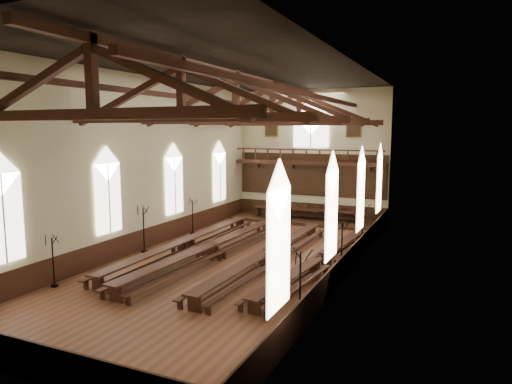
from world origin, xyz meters
TOP-DOWN VIEW (x-y plane):
  - ground at (0.00, 0.00)m, footprint 26.00×26.00m
  - room_walls at (0.00, 0.00)m, footprint 26.00×26.00m
  - wainscot_band at (0.00, 0.00)m, footprint 12.00×26.00m
  - side_windows at (-0.00, -0.00)m, footprint 11.85×19.80m
  - end_window at (0.00, 12.90)m, footprint 2.80×0.12m
  - minstrels_gallery at (0.00, 12.66)m, footprint 11.80×1.24m
  - portraits at (0.00, 12.90)m, footprint 7.75×0.09m
  - roof_trusses at (0.00, -0.00)m, footprint 11.70×25.70m
  - refectory_row_a at (-3.36, 0.30)m, footprint 1.61×14.70m
  - refectory_row_b at (-1.42, -0.25)m, footprint 2.00×15.07m
  - refectory_row_c at (1.84, -0.01)m, footprint 1.72×14.57m
  - refectory_row_d at (4.56, 0.35)m, footprint 2.05×13.99m
  - dais at (0.21, 11.40)m, footprint 11.40×3.12m
  - high_table at (0.21, 11.40)m, footprint 8.42×1.34m
  - high_chairs at (0.21, 12.22)m, footprint 6.80×0.50m
  - candelabrum_left_near at (-5.55, -7.02)m, footprint 0.70×0.69m
  - candelabrum_left_mid at (-5.55, -0.67)m, footprint 0.79×0.81m
  - candelabrum_left_far at (-5.55, 4.50)m, footprint 0.71×0.71m
  - candelabrum_right_near at (5.55, -5.92)m, footprint 0.79×0.80m
  - candelabrum_right_mid at (5.55, 0.47)m, footprint 0.78×0.73m
  - candelabrum_right_far at (5.55, 5.71)m, footprint 0.79×0.76m

SIDE VIEW (x-z plane):
  - ground at x=0.00m, z-range 0.00..0.00m
  - dais at x=0.21m, z-range 0.00..0.21m
  - refectory_row_d at x=4.56m, z-range 0.16..0.85m
  - refectory_row_c at x=1.84m, z-range 0.18..0.94m
  - refectory_row_a at x=-3.36m, z-range 0.18..0.96m
  - refectory_row_b at x=-1.42m, z-range 0.19..1.00m
  - wainscot_band at x=0.00m, z-range 0.00..1.20m
  - candelabrum_left_near at x=-5.55m, z-range -0.46..1.89m
  - candelabrum_left_far at x=-5.55m, z-range -0.47..1.93m
  - candelabrum_right_mid at x=5.55m, z-range -0.50..2.07m
  - candelabrum_right_far at x=5.55m, z-range -0.51..2.10m
  - high_chairs at x=0.21m, z-range 0.26..1.36m
  - candelabrum_right_near at x=5.55m, z-range -0.53..2.16m
  - candelabrum_left_mid at x=-5.55m, z-range -0.53..2.17m
  - high_table at x=0.21m, z-range 0.48..1.27m
  - side_windows at x=0.00m, z-range 1.49..5.99m
  - minstrels_gallery at x=0.00m, z-range 2.06..5.76m
  - room_walls at x=0.00m, z-range -6.54..19.46m
  - portraits at x=0.00m, z-range 6.38..7.82m
  - end_window at x=0.00m, z-range 5.32..9.12m
  - roof_trusses at x=0.00m, z-range 6.82..9.62m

